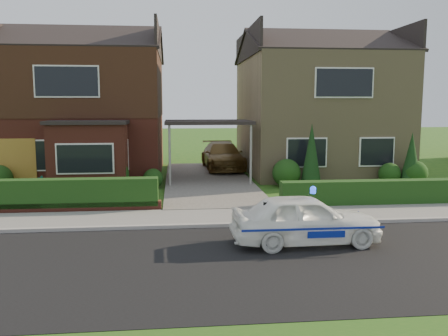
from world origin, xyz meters
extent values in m
plane|color=#205115|center=(0.00, 0.00, 0.00)|extent=(120.00, 120.00, 0.00)
cube|color=black|center=(0.00, 0.00, 0.00)|extent=(60.00, 6.00, 0.02)
cube|color=#9E9993|center=(0.00, 3.05, 0.06)|extent=(60.00, 0.16, 0.12)
cube|color=slate|center=(0.00, 4.10, 0.05)|extent=(60.00, 2.00, 0.10)
cube|color=#666059|center=(0.00, 11.00, 0.06)|extent=(3.80, 12.00, 0.12)
cube|color=brown|center=(-5.80, 14.00, 2.90)|extent=(7.20, 8.00, 5.80)
cube|color=white|center=(-7.38, 9.98, 1.40)|extent=(1.80, 0.08, 1.30)
cube|color=white|center=(-4.22, 9.98, 1.40)|extent=(1.60, 0.08, 1.30)
cube|color=white|center=(-5.80, 9.98, 4.40)|extent=(2.60, 0.08, 1.30)
cube|color=black|center=(-5.80, 14.00, 4.35)|extent=(7.26, 8.06, 2.90)
cube|color=brown|center=(-4.94, 9.30, 1.35)|extent=(3.00, 1.40, 2.70)
cube|color=black|center=(-4.94, 9.30, 2.77)|extent=(3.20, 1.60, 0.14)
cube|color=#9E8961|center=(5.80, 14.00, 2.90)|extent=(7.20, 8.00, 5.80)
cube|color=white|center=(4.22, 9.98, 1.40)|extent=(1.80, 0.08, 1.30)
cube|color=white|center=(7.38, 9.98, 1.40)|extent=(1.60, 0.08, 1.30)
cube|color=white|center=(5.80, 9.98, 4.40)|extent=(2.60, 0.08, 1.30)
cube|color=black|center=(0.00, 11.00, 2.70)|extent=(3.80, 3.00, 0.14)
cylinder|color=gray|center=(-1.70, 9.60, 1.35)|extent=(0.10, 0.10, 2.70)
cylinder|color=gray|center=(1.70, 9.60, 1.35)|extent=(0.10, 0.10, 2.70)
cube|color=olive|center=(-8.25, 9.96, 1.05)|extent=(2.20, 0.10, 2.10)
cube|color=brown|center=(-5.80, 5.30, 0.18)|extent=(7.70, 0.25, 0.36)
cube|color=#143811|center=(-5.80, 5.45, 0.00)|extent=(7.50, 0.55, 0.90)
cube|color=#143811|center=(5.80, 5.35, 0.00)|extent=(7.50, 0.55, 0.80)
sphere|color=#143811|center=(-4.00, 9.30, 0.66)|extent=(1.32, 1.32, 1.32)
sphere|color=#143811|center=(-2.40, 9.60, 0.42)|extent=(0.84, 0.84, 0.84)
sphere|color=#143811|center=(3.20, 9.40, 0.60)|extent=(1.20, 1.20, 1.20)
sphere|color=#143811|center=(7.80, 9.50, 0.48)|extent=(0.96, 0.96, 0.96)
sphere|color=#143811|center=(8.80, 9.20, 0.54)|extent=(1.08, 1.08, 1.08)
cone|color=black|center=(4.20, 9.20, 1.30)|extent=(0.90, 0.90, 2.60)
cone|color=black|center=(8.60, 9.20, 1.10)|extent=(0.90, 0.90, 2.20)
imported|color=white|center=(1.73, 1.20, 0.63)|extent=(1.63, 3.75, 1.26)
sphere|color=#193FF2|center=(1.91, 1.20, 1.34)|extent=(0.17, 0.17, 0.17)
cube|color=navy|center=(1.73, 0.45, 0.58)|extent=(3.40, 0.02, 0.05)
cube|color=navy|center=(1.73, 1.95, 0.58)|extent=(3.40, 0.02, 0.05)
ellipsoid|color=black|center=(0.69, 1.10, 0.89)|extent=(0.22, 0.17, 0.21)
sphere|color=white|center=(0.71, 1.04, 0.88)|extent=(0.11, 0.11, 0.11)
sphere|color=black|center=(0.71, 1.08, 1.03)|extent=(0.13, 0.13, 0.13)
cone|color=black|center=(0.67, 1.09, 1.10)|extent=(0.04, 0.04, 0.05)
cone|color=black|center=(0.76, 1.09, 1.10)|extent=(0.04, 0.04, 0.05)
imported|color=brown|center=(1.00, 14.50, 0.81)|extent=(2.13, 4.82, 1.37)
imported|color=gray|center=(-6.72, 9.00, 0.34)|extent=(0.38, 0.28, 0.67)
imported|color=gray|center=(-2.50, 6.00, 0.42)|extent=(0.59, 0.57, 0.84)
imported|color=gray|center=(-2.50, 7.88, 0.34)|extent=(0.46, 0.46, 0.68)
camera|label=1|loc=(-1.47, -10.03, 3.47)|focal=38.00mm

